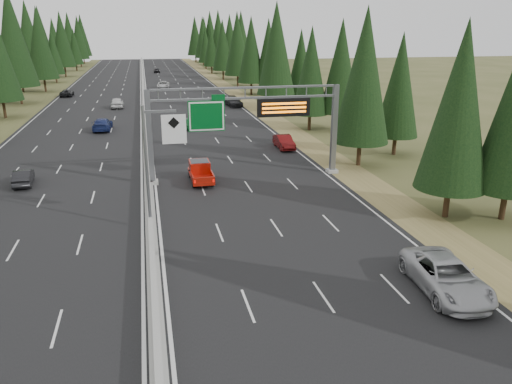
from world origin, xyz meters
TOP-DOWN VIEW (x-y plane):
  - road at (0.00, 80.00)m, footprint 32.00×260.00m
  - shoulder_right at (17.80, 80.00)m, footprint 3.60×260.00m
  - shoulder_left at (-17.80, 80.00)m, footprint 3.60×260.00m
  - median_barrier at (0.00, 80.00)m, footprint 0.70×260.00m
  - sign_gantry at (8.92, 34.88)m, footprint 16.75×0.98m
  - hov_sign_pole at (0.58, 24.97)m, footprint 2.80×0.50m
  - tree_row_right at (22.14, 81.24)m, footprint 11.04×242.28m
  - silver_minivan at (14.05, 13.71)m, footprint 3.24×6.16m
  - red_pickup at (4.36, 35.20)m, footprint 1.76×4.93m
  - car_ahead_green at (5.33, 58.40)m, footprint 1.73×3.93m
  - car_ahead_dkred at (14.50, 45.00)m, footprint 1.52×4.33m
  - car_ahead_dkgrey at (14.50, 76.10)m, footprint 2.62×5.44m
  - car_ahead_white at (4.22, 104.07)m, footprint 2.85×5.46m
  - car_ahead_far at (4.09, 143.71)m, footprint 1.74×4.08m
  - car_onc_near at (-10.09, 37.06)m, footprint 1.75×4.05m
  - car_onc_blue at (-5.29, 59.61)m, footprint 2.36×5.34m
  - car_onc_white at (-4.24, 78.35)m, footprint 1.97×4.85m
  - car_onc_far at (-14.11, 94.95)m, footprint 2.20×4.73m

SIDE VIEW (x-z plane):
  - shoulder_right at x=17.80m, z-range 0.00..0.06m
  - shoulder_left at x=-17.80m, z-range 0.00..0.06m
  - road at x=0.00m, z-range 0.00..0.08m
  - median_barrier at x=0.00m, z-range -0.01..0.84m
  - car_onc_near at x=-10.09m, z-range 0.08..1.38m
  - car_onc_far at x=-14.11m, z-range 0.08..1.39m
  - car_ahead_green at x=5.33m, z-range 0.08..1.40m
  - car_ahead_far at x=4.09m, z-range 0.08..1.45m
  - car_ahead_dkred at x=14.50m, z-range 0.08..1.50m
  - car_ahead_white at x=4.22m, z-range 0.08..1.55m
  - car_onc_blue at x=-5.29m, z-range 0.08..1.60m
  - car_ahead_dkgrey at x=14.50m, z-range 0.08..1.61m
  - car_onc_white at x=-4.24m, z-range 0.08..1.73m
  - silver_minivan at x=14.05m, z-range 0.08..1.73m
  - red_pickup at x=4.36m, z-range 0.17..1.77m
  - hov_sign_pole at x=0.58m, z-range 0.72..8.72m
  - sign_gantry at x=8.92m, z-range 1.37..9.17m
  - tree_row_right at x=22.14m, z-range -0.10..17.81m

